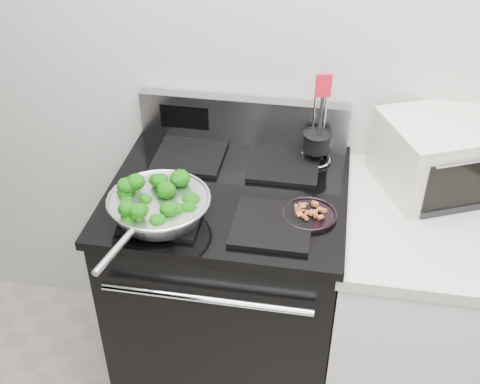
% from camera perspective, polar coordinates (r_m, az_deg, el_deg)
% --- Properties ---
extents(back_wall, '(4.00, 0.02, 2.70)m').
position_cam_1_polar(back_wall, '(2.07, 8.95, 13.95)').
color(back_wall, beige).
rests_on(back_wall, ground).
extents(gas_range, '(0.79, 0.69, 1.13)m').
position_cam_1_polar(gas_range, '(2.30, -1.01, -9.09)').
color(gas_range, black).
rests_on(gas_range, floor).
extents(counter, '(0.62, 0.68, 0.92)m').
position_cam_1_polar(counter, '(2.32, 16.19, -11.31)').
color(counter, white).
rests_on(counter, floor).
extents(skillet, '(0.32, 0.50, 0.07)m').
position_cam_1_polar(skillet, '(1.85, -7.69, -1.36)').
color(skillet, silver).
rests_on(skillet, gas_range).
extents(broccoli_pile, '(0.25, 0.25, 0.09)m').
position_cam_1_polar(broccoli_pile, '(1.84, -7.70, -0.85)').
color(broccoli_pile, '#063304').
rests_on(broccoli_pile, skillet).
extents(bacon_plate, '(0.17, 0.17, 0.04)m').
position_cam_1_polar(bacon_plate, '(1.88, 6.60, -1.88)').
color(bacon_plate, black).
rests_on(bacon_plate, gas_range).
extents(utensil_holder, '(0.11, 0.11, 0.34)m').
position_cam_1_polar(utensil_holder, '(2.12, 7.25, 4.34)').
color(utensil_holder, silver).
rests_on(utensil_holder, gas_range).
extents(toaster_oven, '(0.52, 0.47, 0.24)m').
position_cam_1_polar(toaster_oven, '(2.12, 19.19, 3.46)').
color(toaster_oven, silver).
rests_on(toaster_oven, counter).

